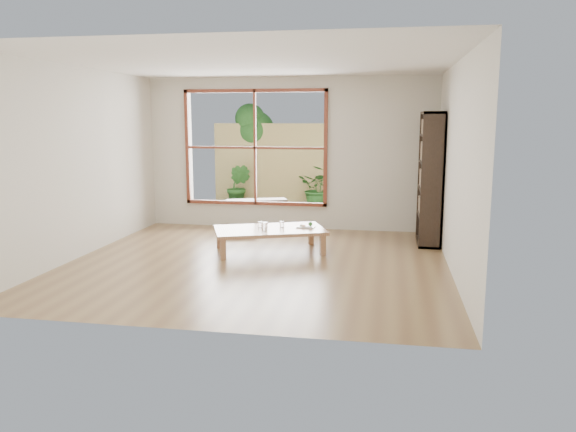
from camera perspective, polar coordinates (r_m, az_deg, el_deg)
name	(u,v)px	position (r m, az deg, el deg)	size (l,w,h in m)	color
ground	(258,262)	(7.56, -3.09, -4.70)	(5.00, 5.00, 0.00)	olive
low_table	(270,231)	(8.08, -1.88, -1.56)	(1.76, 1.37, 0.34)	#AE7854
floor_cushion	(237,233)	(9.28, -5.16, -1.70)	(0.60, 0.60, 0.09)	white
bookshelf	(430,178)	(8.81, 14.24, 3.72)	(0.32, 0.90, 2.00)	#2F211A
glass_tall	(265,227)	(7.89, -2.38, -1.11)	(0.07, 0.07, 0.12)	silver
glass_mid	(282,224)	(8.16, -0.62, -0.85)	(0.06, 0.06, 0.09)	silver
glass_short	(265,225)	(8.12, -2.33, -0.91)	(0.07, 0.07, 0.09)	silver
glass_small	(260,225)	(8.13, -2.84, -0.89)	(0.07, 0.07, 0.09)	silver
food_tray	(307,226)	(8.16, 1.91, -1.03)	(0.26, 0.19, 0.08)	white
deck	(269,216)	(11.09, -1.91, 0.00)	(2.80, 2.00, 0.05)	#3D352C
garden_bench	(257,202)	(10.69, -3.22, 1.38)	(1.18, 0.73, 0.36)	#2F211A
bamboo_fence	(279,166)	(11.94, -0.93, 5.07)	(2.80, 0.06, 1.80)	#D8C56F
shrub_right	(320,188)	(11.61, 3.26, 2.90)	(0.84, 0.73, 0.94)	#296324
shrub_left	(238,186)	(11.90, -5.05, 3.02)	(0.51, 0.41, 0.93)	#296324
garden_tree	(251,131)	(12.34, -3.80, 8.58)	(1.04, 0.85, 2.22)	#4C3D2D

